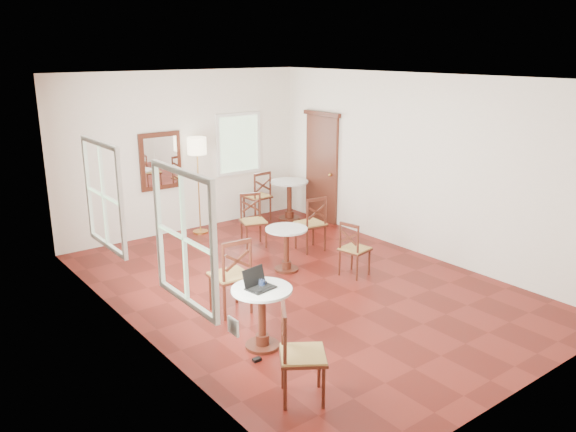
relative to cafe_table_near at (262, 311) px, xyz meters
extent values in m
plane|color=#5F1610|center=(1.50, 1.16, -0.46)|extent=(7.00, 7.00, 0.00)
cube|color=white|center=(1.50, 4.66, 1.04)|extent=(5.00, 0.02, 3.00)
cube|color=white|center=(1.50, -2.34, 1.04)|extent=(5.00, 0.02, 3.00)
cube|color=white|center=(-1.00, 1.16, 1.04)|extent=(0.02, 7.00, 3.00)
cube|color=white|center=(4.00, 1.16, 1.04)|extent=(0.02, 7.00, 3.00)
cube|color=white|center=(1.50, 1.16, 2.54)|extent=(5.00, 7.00, 0.02)
cube|color=#572819|center=(3.96, 3.56, 0.59)|extent=(0.06, 0.90, 2.10)
cube|color=#481D12|center=(3.94, 3.56, 1.69)|extent=(0.08, 1.02, 0.08)
sphere|color=#BF8C3F|center=(3.90, 3.24, 0.54)|extent=(0.07, 0.07, 0.07)
cube|color=#4B2014|center=(1.00, 4.62, 0.94)|extent=(0.80, 0.05, 1.05)
cube|color=white|center=(1.00, 4.59, 0.94)|extent=(0.64, 0.02, 0.88)
cube|color=white|center=(-0.97, -0.94, 0.49)|extent=(0.02, 0.16, 0.16)
torus|color=red|center=(-0.95, -0.94, 0.49)|extent=(0.02, 0.12, 0.12)
cube|color=white|center=(-0.97, -0.04, 1.09)|extent=(0.06, 1.22, 1.42)
cube|color=white|center=(-0.97, 2.16, 1.09)|extent=(0.06, 1.22, 1.42)
cube|color=white|center=(2.70, 4.63, 1.09)|extent=(1.02, 0.06, 1.22)
cylinder|color=#481D12|center=(0.00, 0.00, -0.44)|extent=(0.40, 0.40, 0.04)
cylinder|color=#481D12|center=(0.00, 0.00, -0.36)|extent=(0.16, 0.16, 0.12)
cylinder|color=#4B2014|center=(0.00, 0.00, -0.06)|extent=(0.09, 0.09, 0.60)
cylinder|color=#481D12|center=(0.00, 0.00, 0.22)|extent=(0.14, 0.14, 0.06)
cylinder|color=silver|center=(0.00, 0.00, 0.27)|extent=(0.70, 0.70, 0.03)
cylinder|color=#481D12|center=(1.70, 1.76, -0.44)|extent=(0.38, 0.38, 0.04)
cylinder|color=#481D12|center=(1.70, 1.76, -0.37)|extent=(0.15, 0.15, 0.11)
cylinder|color=#4B2014|center=(1.70, 1.76, -0.08)|extent=(0.08, 0.08, 0.56)
cylinder|color=#481D12|center=(1.70, 1.76, 0.18)|extent=(0.13, 0.13, 0.06)
cylinder|color=silver|center=(1.70, 1.76, 0.22)|extent=(0.66, 0.66, 0.03)
cylinder|color=#481D12|center=(3.46, 3.97, -0.44)|extent=(0.44, 0.44, 0.04)
cylinder|color=#481D12|center=(3.46, 3.97, -0.35)|extent=(0.17, 0.17, 0.13)
cylinder|color=#4B2014|center=(3.46, 3.97, -0.02)|extent=(0.10, 0.10, 0.65)
cylinder|color=#481D12|center=(3.46, 3.97, 0.28)|extent=(0.15, 0.15, 0.07)
cylinder|color=silver|center=(3.46, 3.97, 0.33)|extent=(0.76, 0.76, 0.03)
cylinder|color=#481D12|center=(0.43, 1.23, -0.22)|extent=(0.04, 0.04, 0.49)
cylinder|color=#481D12|center=(0.41, 0.84, -0.22)|extent=(0.04, 0.04, 0.49)
cylinder|color=#481D12|center=(0.04, 1.25, -0.22)|extent=(0.04, 0.04, 0.49)
cylinder|color=#481D12|center=(0.02, 0.86, -0.22)|extent=(0.04, 0.04, 0.49)
cube|color=#481D12|center=(0.22, 1.04, 0.04)|extent=(0.51, 0.51, 0.03)
cube|color=#A27D41|center=(0.22, 1.04, 0.05)|extent=(0.48, 0.48, 0.04)
cylinder|color=#481D12|center=(0.41, 0.84, 0.30)|extent=(0.04, 0.04, 0.55)
cylinder|color=#481D12|center=(0.02, 0.86, 0.30)|extent=(0.04, 0.04, 0.55)
cube|color=#481D12|center=(0.21, 0.85, 0.56)|extent=(0.42, 0.06, 0.05)
cube|color=#4B2014|center=(0.21, 0.85, 0.32)|extent=(0.36, 0.05, 0.24)
cube|color=#4B2014|center=(0.21, 0.85, 0.32)|extent=(0.36, 0.05, 0.24)
cylinder|color=#481D12|center=(-0.22, -1.34, -0.23)|extent=(0.04, 0.04, 0.46)
cylinder|color=#481D12|center=(-0.53, -1.14, -0.23)|extent=(0.04, 0.04, 0.46)
cylinder|color=#481D12|center=(-0.02, -1.04, -0.23)|extent=(0.04, 0.04, 0.46)
cylinder|color=#481D12|center=(-0.32, -0.83, -0.23)|extent=(0.04, 0.04, 0.46)
cube|color=#481D12|center=(-0.27, -1.09, 0.01)|extent=(0.63, 0.63, 0.03)
cube|color=#A27D41|center=(-0.27, -1.09, 0.02)|extent=(0.60, 0.60, 0.04)
cylinder|color=#481D12|center=(-0.53, -1.14, 0.26)|extent=(0.04, 0.04, 0.52)
cylinder|color=#481D12|center=(-0.32, -0.83, 0.26)|extent=(0.04, 0.04, 0.52)
cube|color=#481D12|center=(-0.43, -0.98, 0.50)|extent=(0.25, 0.35, 0.05)
cube|color=#4B2014|center=(-0.43, -0.98, 0.27)|extent=(0.21, 0.29, 0.23)
cube|color=#4B2014|center=(-0.43, -0.98, 0.27)|extent=(0.21, 0.29, 0.23)
cylinder|color=#481D12|center=(2.82, 2.44, -0.23)|extent=(0.04, 0.04, 0.46)
cylinder|color=#481D12|center=(2.78, 2.08, -0.23)|extent=(0.04, 0.04, 0.46)
cylinder|color=#481D12|center=(2.45, 2.48, -0.23)|extent=(0.04, 0.04, 0.46)
cylinder|color=#481D12|center=(2.41, 2.12, -0.23)|extent=(0.04, 0.04, 0.46)
cube|color=#481D12|center=(2.62, 2.28, 0.00)|extent=(0.49, 0.49, 0.03)
cube|color=#A27D41|center=(2.62, 2.28, 0.02)|extent=(0.47, 0.47, 0.04)
cylinder|color=#481D12|center=(2.78, 2.08, 0.25)|extent=(0.04, 0.04, 0.51)
cylinder|color=#481D12|center=(2.41, 2.12, 0.25)|extent=(0.04, 0.04, 0.51)
cube|color=#481D12|center=(2.60, 2.10, 0.48)|extent=(0.39, 0.08, 0.05)
cube|color=#4B2014|center=(2.60, 2.10, 0.26)|extent=(0.33, 0.06, 0.22)
cube|color=#4B2014|center=(2.60, 2.10, 0.26)|extent=(0.33, 0.06, 0.22)
cylinder|color=#481D12|center=(2.61, 0.85, -0.26)|extent=(0.03, 0.03, 0.41)
cylinder|color=#481D12|center=(2.29, 0.78, -0.26)|extent=(0.03, 0.03, 0.41)
cylinder|color=#481D12|center=(2.55, 1.17, -0.26)|extent=(0.03, 0.03, 0.41)
cylinder|color=#481D12|center=(2.23, 1.10, -0.26)|extent=(0.03, 0.03, 0.41)
cube|color=#481D12|center=(2.42, 0.97, -0.05)|extent=(0.47, 0.47, 0.03)
cube|color=#A27D41|center=(2.42, 0.97, -0.04)|extent=(0.45, 0.45, 0.04)
cylinder|color=#481D12|center=(2.29, 0.78, 0.17)|extent=(0.03, 0.03, 0.45)
cylinder|color=#481D12|center=(2.23, 1.10, 0.17)|extent=(0.03, 0.03, 0.45)
cube|color=#481D12|center=(2.26, 0.94, 0.38)|extent=(0.10, 0.34, 0.05)
cube|color=#4B2014|center=(2.26, 0.94, 0.18)|extent=(0.08, 0.29, 0.20)
cube|color=#4B2014|center=(2.26, 0.94, 0.18)|extent=(0.08, 0.29, 0.20)
cylinder|color=#481D12|center=(3.11, 4.54, -0.22)|extent=(0.04, 0.04, 0.48)
cylinder|color=#481D12|center=(3.12, 4.16, -0.22)|extent=(0.04, 0.04, 0.48)
cylinder|color=#481D12|center=(2.72, 4.53, -0.22)|extent=(0.04, 0.04, 0.48)
cylinder|color=#481D12|center=(2.74, 4.14, -0.22)|extent=(0.04, 0.04, 0.48)
cube|color=#481D12|center=(2.92, 4.34, 0.02)|extent=(0.49, 0.49, 0.03)
cube|color=#A27D41|center=(2.92, 4.34, 0.04)|extent=(0.46, 0.46, 0.04)
cylinder|color=#481D12|center=(3.12, 4.16, 0.28)|extent=(0.04, 0.04, 0.53)
cylinder|color=#481D12|center=(2.74, 4.14, 0.28)|extent=(0.04, 0.04, 0.53)
cube|color=#481D12|center=(2.93, 4.15, 0.53)|extent=(0.41, 0.05, 0.05)
cube|color=#4B2014|center=(2.93, 4.15, 0.30)|extent=(0.35, 0.04, 0.23)
cube|color=#4B2014|center=(2.93, 4.15, 0.30)|extent=(0.35, 0.04, 0.23)
cylinder|color=#481D12|center=(1.74, 2.94, -0.24)|extent=(0.03, 0.03, 0.44)
cylinder|color=#481D12|center=(1.85, 3.28, -0.24)|extent=(0.03, 0.03, 0.44)
cylinder|color=#481D12|center=(2.07, 2.84, -0.24)|extent=(0.03, 0.03, 0.44)
cylinder|color=#481D12|center=(2.18, 3.17, -0.24)|extent=(0.03, 0.03, 0.44)
cube|color=#481D12|center=(1.96, 3.06, -0.02)|extent=(0.54, 0.54, 0.03)
cube|color=#A27D41|center=(1.96, 3.06, -0.01)|extent=(0.51, 0.51, 0.04)
cylinder|color=#481D12|center=(1.85, 3.28, 0.22)|extent=(0.03, 0.03, 0.48)
cylinder|color=#481D12|center=(2.18, 3.17, 0.22)|extent=(0.03, 0.03, 0.48)
cube|color=#481D12|center=(2.02, 3.22, 0.44)|extent=(0.36, 0.15, 0.05)
cube|color=#4B2014|center=(2.02, 3.22, 0.23)|extent=(0.31, 0.12, 0.21)
cube|color=#4B2014|center=(2.02, 3.22, 0.23)|extent=(0.31, 0.12, 0.21)
cylinder|color=#BF8C3F|center=(1.59, 4.31, -0.45)|extent=(0.29, 0.29, 0.03)
cylinder|color=#BF8C3F|center=(1.59, 4.31, 0.37)|extent=(0.02, 0.02, 1.66)
cylinder|color=beige|center=(1.59, 4.31, 1.20)|extent=(0.35, 0.35, 0.31)
cube|color=black|center=(-0.02, -0.01, 0.29)|extent=(0.34, 0.27, 0.02)
cube|color=black|center=(-0.02, -0.01, 0.30)|extent=(0.27, 0.17, 0.00)
cube|color=black|center=(-0.03, 0.11, 0.40)|extent=(0.32, 0.12, 0.21)
cube|color=silver|center=(-0.03, 0.11, 0.40)|extent=(0.28, 0.09, 0.17)
ellipsoid|color=black|center=(-0.11, -0.10, 0.30)|extent=(0.09, 0.06, 0.03)
cylinder|color=#0F1733|center=(0.04, 0.04, 0.32)|extent=(0.07, 0.07, 0.08)
torus|color=#0F1733|center=(0.07, 0.04, 0.32)|extent=(0.05, 0.01, 0.05)
cylinder|color=white|center=(-0.01, 0.00, 0.34)|extent=(0.06, 0.06, 0.11)
cube|color=black|center=(-0.23, -0.23, -0.44)|extent=(0.10, 0.06, 0.04)
camera|label=1|loc=(-3.46, -5.00, 2.91)|focal=35.99mm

